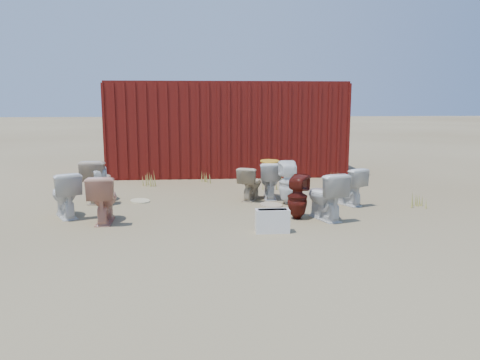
{
  "coord_description": "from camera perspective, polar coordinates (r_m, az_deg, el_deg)",
  "views": [
    {
      "loc": [
        -0.65,
        -7.48,
        1.93
      ],
      "look_at": [
        0.0,
        0.6,
        0.55
      ],
      "focal_mm": 35.0,
      "sensor_mm": 36.0,
      "label": 1
    }
  ],
  "objects": [
    {
      "name": "weed_clump_f",
      "position": [
        9.15,
        20.92,
        -2.31
      ],
      "size": [
        0.28,
        0.28,
        0.27
      ],
      "primitive_type": "cone",
      "color": "#9D9A3F",
      "rests_on": "ground"
    },
    {
      "name": "toilet_front_c",
      "position": [
        7.77,
        10.34,
        -1.9
      ],
      "size": [
        0.67,
        0.87,
        0.79
      ],
      "primitive_type": "imported",
      "rotation": [
        0.0,
        0.0,
        3.47
      ],
      "color": "silver",
      "rests_on": "ground"
    },
    {
      "name": "weed_clump_b",
      "position": [
        10.3,
        3.55,
        -0.35
      ],
      "size": [
        0.32,
        0.32,
        0.28
      ],
      "primitive_type": "cone",
      "color": "#9D9A3F",
      "rests_on": "ground"
    },
    {
      "name": "loose_lid_far",
      "position": [
        9.26,
        -12.08,
        -2.51
      ],
      "size": [
        0.53,
        0.58,
        0.02
      ],
      "primitive_type": "ellipsoid",
      "rotation": [
        0.0,
        0.0,
        0.44
      ],
      "color": "beige",
      "rests_on": "ground"
    },
    {
      "name": "toilet_front_a",
      "position": [
        8.32,
        -20.56,
        -1.68
      ],
      "size": [
        0.73,
        0.86,
        0.77
      ],
      "primitive_type": "imported",
      "rotation": [
        0.0,
        0.0,
        3.63
      ],
      "color": "silver",
      "rests_on": "ground"
    },
    {
      "name": "yellow_lid",
      "position": [
        9.27,
        3.64,
        2.31
      ],
      "size": [
        0.37,
        0.47,
        0.02
      ],
      "primitive_type": "ellipsoid",
      "color": "gold",
      "rests_on": "toilet_back_yellowlid"
    },
    {
      "name": "weed_clump_e",
      "position": [
        11.12,
        6.0,
        0.31
      ],
      "size": [
        0.34,
        0.34,
        0.27
      ],
      "primitive_type": "cone",
      "color": "#9D9A3F",
      "rests_on": "ground"
    },
    {
      "name": "toilet_back_beige_right",
      "position": [
        9.16,
        1.3,
        -0.4
      ],
      "size": [
        0.61,
        0.74,
        0.66
      ],
      "primitive_type": "imported",
      "rotation": [
        0.0,
        0.0,
        2.7
      ],
      "color": "#C2B08E",
      "rests_on": "ground"
    },
    {
      "name": "toilet_back_e",
      "position": [
        8.83,
        5.93,
        -0.33
      ],
      "size": [
        0.38,
        0.39,
        0.81
      ],
      "primitive_type": "imported",
      "rotation": [
        0.0,
        0.0,
        3.18
      ],
      "color": "white",
      "rests_on": "ground"
    },
    {
      "name": "loose_tank",
      "position": [
        6.95,
        3.96,
        -5.0
      ],
      "size": [
        0.5,
        0.2,
        0.35
      ],
      "primitive_type": "cube",
      "rotation": [
        0.0,
        0.0,
        0.0
      ],
      "color": "white",
      "rests_on": "ground"
    },
    {
      "name": "loose_lid_near",
      "position": [
        8.74,
        3.82,
        -3.03
      ],
      "size": [
        0.54,
        0.6,
        0.02
      ],
      "primitive_type": "ellipsoid",
      "rotation": [
        0.0,
        0.0,
        0.4
      ],
      "color": "tan",
      "rests_on": "ground"
    },
    {
      "name": "weed_clump_c",
      "position": [
        10.66,
        11.8,
        -0.09
      ],
      "size": [
        0.36,
        0.36,
        0.32
      ],
      "primitive_type": "cone",
      "color": "#9D9A3F",
      "rests_on": "ground"
    },
    {
      "name": "toilet_front_maroon",
      "position": [
        7.74,
        7.02,
        -2.09
      ],
      "size": [
        0.46,
        0.46,
        0.73
      ],
      "primitive_type": "imported",
      "rotation": [
        0.0,
        0.0,
        2.55
      ],
      "color": "#52140E",
      "rests_on": "ground"
    },
    {
      "name": "weed_clump_d",
      "position": [
        11.13,
        -4.41,
        0.33
      ],
      "size": [
        0.3,
        0.3,
        0.26
      ],
      "primitive_type": "cone",
      "color": "#9D9A3F",
      "rests_on": "ground"
    },
    {
      "name": "ground",
      "position": [
        7.75,
        0.36,
        -4.76
      ],
      "size": [
        100.0,
        100.0,
        0.0
      ],
      "primitive_type": "plane",
      "color": "brown",
      "rests_on": "ground"
    },
    {
      "name": "weed_clump_a",
      "position": [
        10.93,
        -11.22,
        0.22
      ],
      "size": [
        0.36,
        0.36,
        0.34
      ],
      "primitive_type": "cone",
      "color": "#9D9A3F",
      "rests_on": "ground"
    },
    {
      "name": "shipping_container",
      "position": [
        12.72,
        -1.67,
        6.37
      ],
      "size": [
        6.0,
        2.4,
        2.4
      ],
      "primitive_type": "cube",
      "color": "#4F0D0D",
      "rests_on": "ground"
    },
    {
      "name": "toilet_back_beige_left",
      "position": [
        9.37,
        -16.9,
        -0.08
      ],
      "size": [
        0.55,
        0.85,
        0.83
      ],
      "primitive_type": "imported",
      "rotation": [
        0.0,
        0.0,
        3.03
      ],
      "color": "#C4AC90",
      "rests_on": "ground"
    },
    {
      "name": "toilet_front_e",
      "position": [
        8.96,
        13.01,
        -0.72
      ],
      "size": [
        0.65,
        0.79,
        0.71
      ],
      "primitive_type": "imported",
      "rotation": [
        0.0,
        0.0,
        3.58
      ],
      "color": "silver",
      "rests_on": "ground"
    },
    {
      "name": "toilet_back_a",
      "position": [
        9.05,
        -16.66,
        -0.75
      ],
      "size": [
        0.41,
        0.42,
        0.72
      ],
      "primitive_type": "imported",
      "rotation": [
        0.0,
        0.0,
        3.47
      ],
      "color": "white",
      "rests_on": "ground"
    },
    {
      "name": "toilet_back_yellowlid",
      "position": [
        9.32,
        3.62,
        -0.0
      ],
      "size": [
        0.46,
        0.75,
        0.74
      ],
      "primitive_type": "imported",
      "rotation": [
        0.0,
        0.0,
        3.08
      ],
      "color": "white",
      "rests_on": "ground"
    },
    {
      "name": "toilet_front_pink",
      "position": [
        7.77,
        -16.32,
        -2.19
      ],
      "size": [
        0.47,
        0.78,
        0.77
      ],
      "primitive_type": "imported",
      "rotation": [
        0.0,
        0.0,
        3.19
      ],
      "color": "tan",
      "rests_on": "ground"
    }
  ]
}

